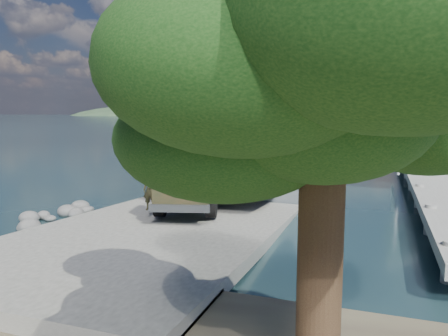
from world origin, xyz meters
TOP-DOWN VIEW (x-y plane):
  - ground at (0.00, 0.00)m, footprint 1400.00×1400.00m
  - boat_ramp at (0.00, -1.00)m, footprint 10.00×18.00m
  - shoreline_rocks at (-6.20, 0.50)m, footprint 3.20×5.60m
  - distant_headlands at (50.00, 560.00)m, footprint 1000.00×240.00m
  - pier at (13.00, 18.77)m, footprint 6.40×44.00m
  - landing_craft at (-0.39, 22.19)m, footprint 10.91×34.50m
  - military_truck at (-0.46, 4.54)m, footprint 4.97×9.39m
  - soldier at (-1.11, 0.72)m, footprint 0.80×0.60m
  - overhang_tree at (7.85, -11.03)m, footprint 7.90×7.28m

SIDE VIEW (x-z plane):
  - ground at x=0.00m, z-range 0.00..0.00m
  - shoreline_rocks at x=-6.20m, z-range -0.45..0.45m
  - distant_headlands at x=50.00m, z-range -24.00..24.00m
  - boat_ramp at x=0.00m, z-range 0.00..0.50m
  - landing_craft at x=-0.39m, z-range -4.22..5.88m
  - soldier at x=-1.11m, z-range 0.50..2.47m
  - pier at x=13.00m, z-range -1.45..4.65m
  - military_truck at x=-0.46m, z-range 0.49..4.67m
  - overhang_tree at x=7.85m, z-range 2.16..9.34m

